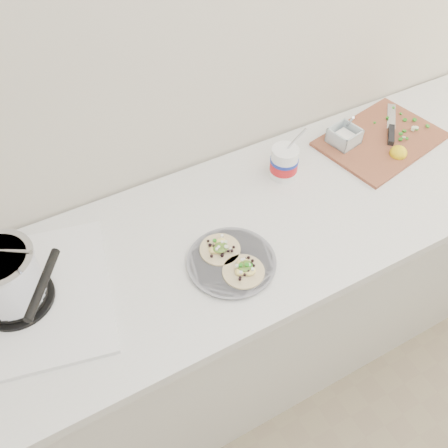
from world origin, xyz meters
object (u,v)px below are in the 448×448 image
taco_plate (232,260)px  tub (285,160)px  stove (10,286)px  cutboard (378,137)px

taco_plate → tub: 0.43m
stove → cutboard: (1.32, 0.07, -0.06)m
tub → stove: bearing=-174.8°
taco_plate → tub: tub is taller
taco_plate → tub: (0.34, 0.25, 0.05)m
tub → cutboard: 0.41m
stove → tub: stove is taller
taco_plate → tub: size_ratio=1.23×
tub → taco_plate: bearing=-144.3°
taco_plate → cutboard: (0.75, 0.24, -0.00)m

